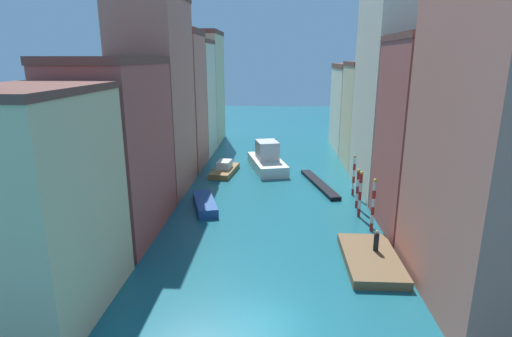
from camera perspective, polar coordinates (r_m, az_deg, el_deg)
ground_plane at (r=45.50m, az=2.44°, el=-2.33°), size 154.00×154.00×0.00m
building_left_0 at (r=24.46m, az=-28.23°, el=-4.53°), size 6.18×9.40×12.48m
building_left_1 at (r=33.59m, az=-19.02°, el=2.75°), size 6.18×11.47×13.89m
building_left_2 at (r=43.36m, az=-13.99°, el=9.75°), size 6.18×10.14×19.80m
building_left_3 at (r=52.38m, az=-10.95°, el=9.37°), size 6.18×7.54×17.18m
building_left_4 at (r=60.15m, az=-9.10°, el=9.75°), size 6.18×7.82×16.26m
building_left_5 at (r=68.86m, az=-7.55°, el=11.23°), size 6.18×9.98×18.03m
building_right_0 at (r=25.25m, az=30.79°, el=3.20°), size 6.18×11.73×18.83m
building_right_1 at (r=34.92m, az=22.77°, el=4.25°), size 6.18×8.59×15.58m
building_right_2 at (r=44.18m, az=18.91°, el=11.23°), size 6.18×11.42×22.48m
building_right_3 at (r=54.23m, az=15.74°, el=7.25°), size 6.18×8.58×13.37m
building_right_4 at (r=64.54m, az=13.76°, el=8.42°), size 6.18×12.10×12.98m
waterfront_dock at (r=29.83m, az=15.88°, el=-12.18°), size 3.63×7.04×0.62m
person_on_dock at (r=30.12m, az=16.60°, el=-9.80°), size 0.36×0.36×1.54m
mooring_pole_0 at (r=34.25m, az=16.18°, el=-4.92°), size 0.30×0.30×4.49m
mooring_pole_1 at (r=37.04m, az=14.46°, el=-3.47°), size 0.30×0.30×4.23m
mooring_pole_2 at (r=39.33m, az=14.13°, el=-2.69°), size 0.30×0.30×3.79m
mooring_pole_3 at (r=42.73m, az=13.64°, el=-0.87°), size 0.29×0.29×4.29m
vaporetto_white at (r=51.52m, az=1.57°, el=1.23°), size 5.59×9.63×3.68m
gondola_black at (r=45.75m, az=8.88°, el=-2.14°), size 3.54×10.37×0.40m
motorboat_0 at (r=38.91m, az=-7.24°, el=-4.91°), size 3.45×6.32×0.82m
motorboat_1 at (r=50.02m, az=-4.45°, el=-0.09°), size 3.16×6.44×1.60m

